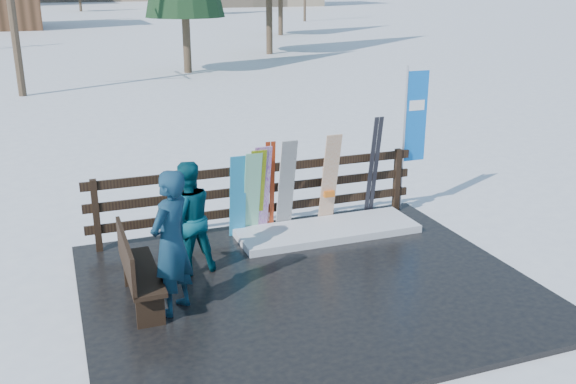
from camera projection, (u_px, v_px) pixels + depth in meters
name	position (u px, v px, depth m)	size (l,w,h in m)	color
ground	(308.00, 289.00, 8.87)	(700.00, 700.00, 0.00)	white
deck	(308.00, 287.00, 8.85)	(6.00, 5.00, 0.08)	black
fence	(259.00, 192.00, 10.59)	(5.60, 0.10, 1.15)	black
snow_patch	(327.00, 230.00, 10.57)	(2.98, 1.00, 0.12)	white
bench	(136.00, 268.00, 8.12)	(0.41, 1.50, 0.97)	black
snowboard_0	(238.00, 197.00, 10.24)	(0.26, 0.03, 1.40)	#2487BA
snowboard_1	(252.00, 194.00, 10.31)	(0.27, 0.03, 1.46)	silver
snowboard_2	(257.00, 192.00, 10.33)	(0.25, 0.03, 1.50)	#DAFF0D
snowboard_3	(261.00, 190.00, 10.35)	(0.28, 0.03, 1.55)	silver
snowboard_4	(286.00, 185.00, 10.49)	(0.27, 0.03, 1.61)	black
snowboard_5	(330.00, 180.00, 10.74)	(0.27, 0.03, 1.64)	white
ski_pair_a	(270.00, 187.00, 10.46)	(0.17, 0.17, 1.55)	#9B3013
ski_pair_b	(373.00, 167.00, 11.05)	(0.17, 0.29, 1.82)	black
rental_flag	(413.00, 122.00, 11.29)	(0.45, 0.04, 2.60)	silver
person_front	(171.00, 243.00, 7.85)	(0.68, 0.44, 1.85)	navy
person_back	(187.00, 218.00, 8.98)	(0.80, 0.62, 1.64)	#094454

